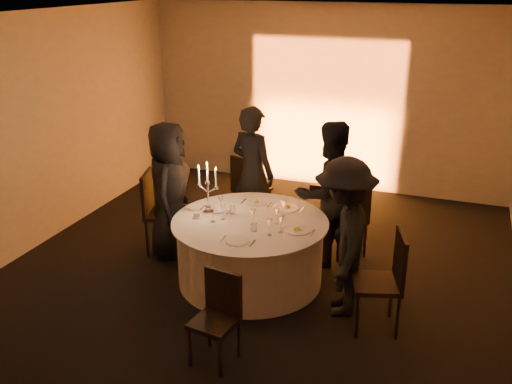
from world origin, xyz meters
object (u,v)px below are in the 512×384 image
(chair_back_right, at_px, (349,214))
(candelabra, at_px, (208,195))
(guest_back_left, at_px, (253,173))
(guest_right, at_px, (344,238))
(chair_left, at_px, (157,207))
(chair_right, at_px, (386,276))
(banquet_table, at_px, (250,251))
(chair_back_left, at_px, (248,185))
(guest_back_right, at_px, (328,194))
(chair_front, at_px, (218,312))
(coffee_cup, at_px, (197,215))
(guest_left, at_px, (169,190))

(chair_back_right, bearing_deg, candelabra, -5.97)
(guest_back_left, xyz_separation_m, guest_right, (1.54, -1.44, -0.05))
(chair_left, relative_size, chair_right, 1.01)
(banquet_table, height_order, chair_back_left, chair_back_left)
(guest_back_right, bearing_deg, chair_front, 35.34)
(chair_back_left, height_order, coffee_cup, chair_back_left)
(chair_back_right, distance_m, guest_back_right, 0.47)
(chair_right, relative_size, candelabra, 1.66)
(chair_left, relative_size, chair_front, 1.22)
(banquet_table, relative_size, guest_back_left, 0.98)
(guest_left, bearing_deg, candelabra, -126.92)
(banquet_table, bearing_deg, guest_right, -12.88)
(chair_right, xyz_separation_m, chair_front, (-1.38, -1.02, -0.11))
(chair_front, bearing_deg, guest_right, 61.62)
(chair_back_left, xyz_separation_m, chair_front, (0.87, -3.05, -0.08))
(guest_left, distance_m, candelabra, 0.72)
(chair_front, bearing_deg, guest_back_right, 86.23)
(chair_back_left, bearing_deg, chair_right, 157.81)
(chair_right, bearing_deg, guest_right, -127.00)
(chair_back_left, height_order, guest_right, guest_right)
(chair_front, bearing_deg, chair_back_right, 82.44)
(chair_back_left, xyz_separation_m, coffee_cup, (0.02, -1.72, 0.23))
(chair_back_left, bearing_deg, coffee_cup, 110.69)
(chair_back_left, height_order, guest_left, guest_left)
(guest_right, bearing_deg, chair_back_right, 175.35)
(chair_front, distance_m, candelabra, 1.77)
(guest_right, bearing_deg, candelabra, -113.22)
(guest_back_right, bearing_deg, chair_right, 83.59)
(chair_left, bearing_deg, chair_back_left, -47.35)
(chair_left, distance_m, guest_back_left, 1.33)
(guest_left, bearing_deg, chair_right, -119.68)
(chair_back_right, bearing_deg, guest_back_left, -45.60)
(chair_back_right, relative_size, candelabra, 1.59)
(chair_front, bearing_deg, chair_left, 140.68)
(banquet_table, height_order, guest_right, guest_right)
(guest_back_right, height_order, guest_right, guest_back_right)
(chair_back_right, relative_size, coffee_cup, 9.24)
(chair_right, xyz_separation_m, guest_back_right, (-0.89, 1.22, 0.31))
(chair_left, height_order, guest_right, guest_right)
(banquet_table, xyz_separation_m, guest_right, (1.13, -0.26, 0.48))
(candelabra, bearing_deg, chair_back_right, 33.35)
(guest_right, height_order, coffee_cup, guest_right)
(chair_right, relative_size, guest_left, 0.61)
(guest_back_left, relative_size, coffee_cup, 16.61)
(chair_back_left, distance_m, guest_right, 2.58)
(chair_front, relative_size, guest_right, 0.51)
(guest_left, bearing_deg, chair_left, 67.27)
(guest_left, relative_size, guest_back_right, 0.96)
(chair_back_right, bearing_deg, chair_left, -23.14)
(chair_back_left, distance_m, coffee_cup, 1.74)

